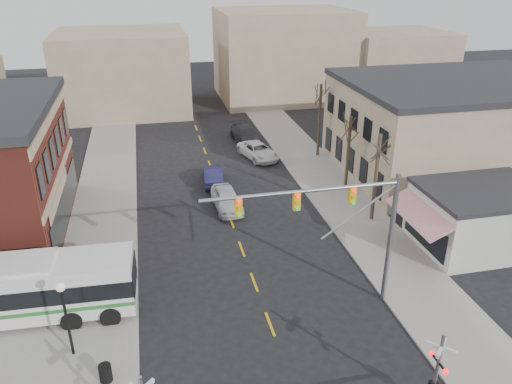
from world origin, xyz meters
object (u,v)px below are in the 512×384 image
car_d (246,134)px  pedestrian_far (97,265)px  car_b (213,175)px  pedestrian_near (117,297)px  car_c (258,151)px  street_lamp (64,304)px  trash_bin (105,373)px  car_a (227,199)px  rr_crossing_east (428,373)px  traffic_signal_mast (344,217)px  transit_bus (7,290)px

car_d → pedestrian_far: 27.27m
car_b → pedestrian_near: size_ratio=2.52×
car_c → pedestrian_near: pedestrian_near is taller
car_d → street_lamp: bearing=-125.0°
trash_bin → car_a: 18.74m
rr_crossing_east → traffic_signal_mast: bearing=98.4°
car_a → car_d: bearing=70.4°
trash_bin → pedestrian_far: (-0.89, 8.97, 0.38)m
car_c → street_lamp: bearing=-136.7°
traffic_signal_mast → pedestrian_near: bearing=170.1°
car_a → car_d: (4.73, 15.60, -0.03)m
car_c → car_d: size_ratio=0.97×
pedestrian_far → transit_bus: bearing=-176.5°
street_lamp → pedestrian_far: 7.18m
pedestrian_near → street_lamp: bearing=163.2°
rr_crossing_east → transit_bus: bearing=151.4°
car_b → pedestrian_far: bearing=59.9°
car_b → rr_crossing_east: bearing=106.9°
traffic_signal_mast → car_d: (0.66, 29.23, -4.96)m
car_a → car_b: car_a is taller
rr_crossing_east → car_b: bearing=101.8°
street_lamp → pedestrian_far: bearing=83.2°
car_a → pedestrian_near: pedestrian_near is taller
traffic_signal_mast → rr_crossing_east: (1.12, -7.58, -3.80)m
transit_bus → car_c: 28.37m
traffic_signal_mast → car_c: 24.56m
trash_bin → pedestrian_far: pedestrian_far is taller
car_b → car_c: bearing=-130.5°
pedestrian_near → traffic_signal_mast: bearing=-81.0°
car_d → transit_bus: bearing=-133.5°
pedestrian_near → pedestrian_far: bearing=38.0°
street_lamp → car_c: street_lamp is taller
car_d → pedestrian_near: pedestrian_near is taller
rr_crossing_east → car_a: bearing=103.8°
transit_bus → car_a: (13.79, 10.86, -1.11)m
rr_crossing_east → street_lamp: (-15.44, 6.72, 1.19)m
street_lamp → car_a: 17.89m
traffic_signal_mast → trash_bin: (-12.62, -3.04, -5.20)m
rr_crossing_east → trash_bin: (-13.74, 4.53, -1.40)m
car_a → car_b: size_ratio=1.05×
car_c → pedestrian_near: bearing=-136.1°
traffic_signal_mast → pedestrian_near: size_ratio=5.74×
rr_crossing_east → pedestrian_far: (-14.63, 13.51, -1.02)m
car_c → pedestrian_far: pedestrian_far is taller
car_b → pedestrian_near: (-7.78, -16.71, 0.28)m
car_c → car_d: (-0.22, 5.20, 0.06)m
car_a → rr_crossing_east: bearing=-79.0°
transit_bus → rr_crossing_east: (18.98, -10.35, 0.02)m
car_a → traffic_signal_mast: bearing=-76.1°
traffic_signal_mast → car_c: size_ratio=1.97×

